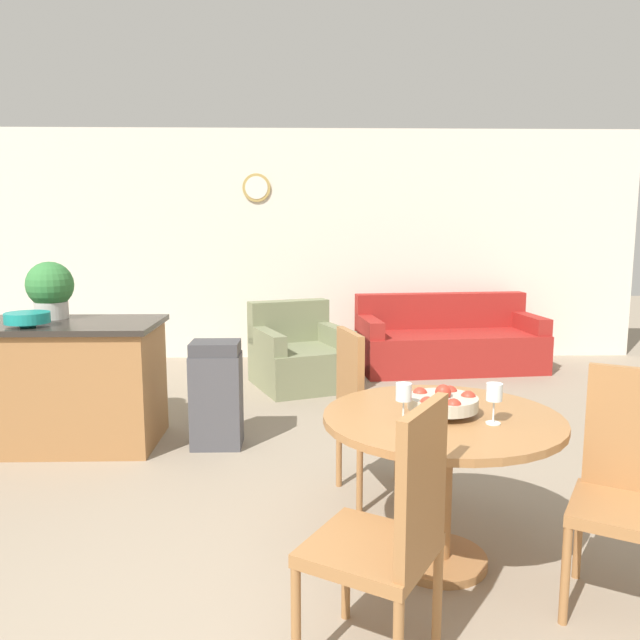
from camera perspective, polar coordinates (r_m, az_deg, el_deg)
wall_back at (r=7.48m, az=-1.64°, el=6.84°), size 8.00×0.09×2.70m
dining_table at (r=2.99m, az=11.04°, el=-11.52°), size 1.09×1.09×0.73m
dining_chair_near_left at (r=2.30m, az=6.53°, el=-18.46°), size 0.58×0.58×1.00m
dining_chair_near_right at (r=2.94m, az=26.46°, el=-13.10°), size 0.58×0.58×1.00m
dining_chair_far_side at (r=3.64m, az=4.36°, el=-8.07°), size 0.51×0.51×1.00m
fruit_bowl at (r=2.92m, az=11.19°, el=-7.36°), size 0.32×0.32×0.14m
wine_glass_left at (r=2.74m, az=7.66°, el=-6.73°), size 0.07×0.07×0.18m
wine_glass_right at (r=2.82m, az=15.64°, el=-6.55°), size 0.07×0.07×0.18m
kitchen_island at (r=4.90m, az=-22.51°, el=-5.38°), size 1.41×0.78×0.90m
teal_bowl at (r=4.68m, az=-25.20°, el=0.17°), size 0.30×0.30×0.10m
potted_plant at (r=4.99m, az=-23.45°, el=2.65°), size 0.34×0.34×0.42m
trash_bin at (r=4.57m, az=-9.45°, el=-6.74°), size 0.36×0.29×0.77m
couch at (r=7.09m, az=11.64°, el=-2.13°), size 2.06×1.08×0.82m
armchair at (r=6.22m, az=-1.92°, el=-3.46°), size 1.10×1.13×0.82m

